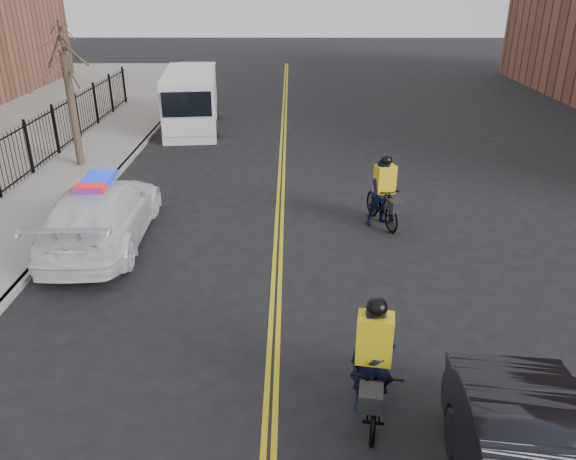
% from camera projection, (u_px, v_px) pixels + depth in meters
% --- Properties ---
extents(ground, '(120.00, 120.00, 0.00)m').
position_uv_depth(ground, '(275.00, 312.00, 12.16)').
color(ground, black).
rests_on(ground, ground).
extents(center_line_left, '(0.10, 60.00, 0.01)m').
position_uv_depth(center_line_left, '(279.00, 186.00, 19.44)').
color(center_line_left, gold).
rests_on(center_line_left, ground).
extents(center_line_right, '(0.10, 60.00, 0.01)m').
position_uv_depth(center_line_right, '(283.00, 186.00, 19.44)').
color(center_line_right, gold).
rests_on(center_line_right, ground).
extents(sidewalk, '(3.00, 60.00, 0.15)m').
position_uv_depth(sidewalk, '(65.00, 184.00, 19.44)').
color(sidewalk, gray).
rests_on(sidewalk, ground).
extents(curb, '(0.20, 60.00, 0.15)m').
position_uv_depth(curb, '(108.00, 184.00, 19.44)').
color(curb, gray).
rests_on(curb, ground).
extents(iron_fence, '(0.12, 28.00, 2.00)m').
position_uv_depth(iron_fence, '(17.00, 158.00, 19.07)').
color(iron_fence, black).
rests_on(iron_fence, ground).
extents(street_tree, '(3.20, 3.20, 4.80)m').
position_uv_depth(street_tree, '(67.00, 73.00, 19.84)').
color(street_tree, '#3A2D22').
rests_on(street_tree, sidewalk).
extents(police_cruiser, '(2.56, 5.87, 1.84)m').
position_uv_depth(police_cruiser, '(101.00, 213.00, 15.02)').
color(police_cruiser, white).
rests_on(police_cruiser, ground).
extents(cargo_van, '(2.96, 6.50, 2.63)m').
position_uv_depth(cargo_van, '(191.00, 102.00, 26.25)').
color(cargo_van, silver).
rests_on(cargo_van, ground).
extents(cyclist_near, '(1.13, 2.30, 2.16)m').
position_uv_depth(cyclist_near, '(372.00, 373.00, 9.12)').
color(cyclist_near, black).
rests_on(cyclist_near, ground).
extents(cyclist_far, '(1.16, 2.17, 2.11)m').
position_uv_depth(cyclist_far, '(384.00, 198.00, 16.12)').
color(cyclist_far, black).
rests_on(cyclist_far, ground).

